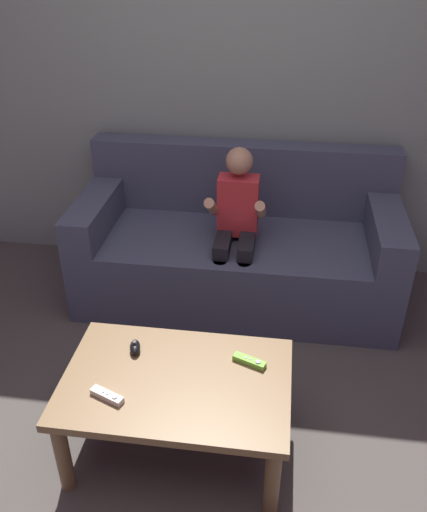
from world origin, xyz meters
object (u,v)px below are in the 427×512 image
game_remote_white_near_edge (107,396)px  game_remote_lime_far_corner (249,361)px  coffee_table (177,390)px  couch (237,248)px  person_seated_on_couch (236,225)px  nunchuk_black (135,347)px

game_remote_white_near_edge → game_remote_lime_far_corner: (0.52, 0.27, 0.00)m
game_remote_white_near_edge → game_remote_lime_far_corner: bearing=27.0°
coffee_table → game_remote_lime_far_corner: game_remote_lime_far_corner is taller
couch → game_remote_white_near_edge: bearing=-105.1°
couch → person_seated_on_couch: bearing=-88.4°
couch → game_remote_lime_far_corner: bearing=-81.9°
couch → nunchuk_black: bearing=-107.0°
couch → coffee_table: bearing=-95.9°
couch → game_remote_white_near_edge: (-0.37, -1.35, 0.11)m
coffee_table → person_seated_on_couch: bearing=82.8°
game_remote_lime_far_corner → coffee_table: bearing=-155.3°
game_remote_white_near_edge → coffee_table: bearing=29.6°
coffee_table → game_remote_white_near_edge: game_remote_white_near_edge is taller
couch → person_seated_on_couch: (0.00, -0.18, 0.25)m
nunchuk_black → coffee_table: bearing=-34.5°
person_seated_on_couch → game_remote_white_near_edge: (-0.37, -1.18, -0.14)m
person_seated_on_couch → game_remote_lime_far_corner: person_seated_on_couch is taller
person_seated_on_couch → coffee_table: bearing=-97.2°
game_remote_white_near_edge → couch: bearing=74.9°
coffee_table → game_remote_lime_far_corner: 0.32m
nunchuk_black → game_remote_lime_far_corner: size_ratio=0.68×
coffee_table → nunchuk_black: nunchuk_black is taller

